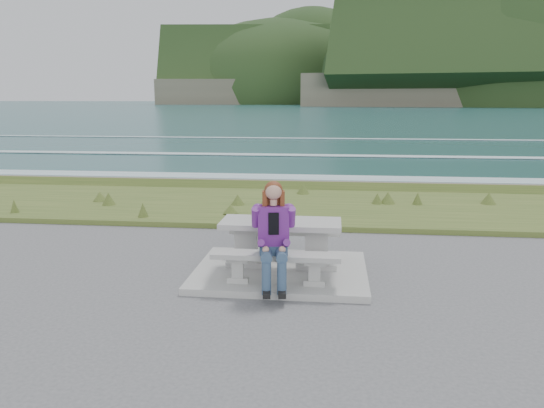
# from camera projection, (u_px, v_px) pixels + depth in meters

# --- Properties ---
(concrete_slab) EXTENTS (2.60, 2.10, 0.10)m
(concrete_slab) POSITION_uv_depth(u_px,v_px,m) (281.00, 272.00, 8.12)
(concrete_slab) COLOR #989793
(concrete_slab) RESTS_ON ground
(picnic_table) EXTENTS (1.80, 0.75, 0.75)m
(picnic_table) POSITION_uv_depth(u_px,v_px,m) (281.00, 232.00, 7.99)
(picnic_table) COLOR #989793
(picnic_table) RESTS_ON concrete_slab
(bench_landward) EXTENTS (1.80, 0.35, 0.45)m
(bench_landward) POSITION_uv_depth(u_px,v_px,m) (276.00, 260.00, 7.36)
(bench_landward) COLOR #989793
(bench_landward) RESTS_ON concrete_slab
(bench_seaward) EXTENTS (1.80, 0.35, 0.45)m
(bench_seaward) POSITION_uv_depth(u_px,v_px,m) (285.00, 235.00, 8.72)
(bench_seaward) COLOR #989793
(bench_seaward) RESTS_ON concrete_slab
(grass_verge) EXTENTS (160.00, 4.50, 0.22)m
(grass_verge) POSITION_uv_depth(u_px,v_px,m) (301.00, 209.00, 13.00)
(grass_verge) COLOR #35501E
(grass_verge) RESTS_ON ground
(shore_drop) EXTENTS (160.00, 0.80, 2.20)m
(shore_drop) POSITION_uv_depth(u_px,v_px,m) (307.00, 189.00, 15.82)
(shore_drop) COLOR brown
(shore_drop) RESTS_ON ground
(ocean) EXTENTS (1600.00, 1600.00, 0.09)m
(ocean) POSITION_uv_depth(u_px,v_px,m) (321.00, 170.00, 32.91)
(ocean) COLOR #1B4A4D
(ocean) RESTS_ON ground
(seated_woman) EXTENTS (0.50, 0.78, 1.46)m
(seated_woman) POSITION_uv_depth(u_px,v_px,m) (274.00, 250.00, 7.19)
(seated_woman) COLOR #324E70
(seated_woman) RESTS_ON concrete_slab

